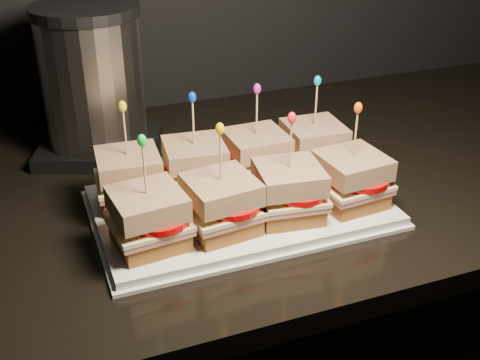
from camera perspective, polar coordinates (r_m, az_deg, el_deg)
name	(u,v)px	position (r m, az deg, el deg)	size (l,w,h in m)	color
cabinet	(304,358)	(1.38, 6.04, -16.40)	(2.41, 0.70, 0.90)	black
granite_slab	(316,168)	(1.10, 7.26, 1.16)	(2.45, 0.74, 0.03)	black
platter	(240,206)	(0.92, 0.00, -2.51)	(0.43, 0.27, 0.02)	white
platter_rim	(240,210)	(0.93, 0.00, -2.83)	(0.44, 0.28, 0.01)	white
sandwich_0_bread_bot	(131,193)	(0.93, -10.29, -1.26)	(0.09, 0.09, 0.02)	brown
sandwich_0_ham	(130,184)	(0.92, -10.38, -0.37)	(0.10, 0.09, 0.01)	#BF695E
sandwich_0_cheese	(130,180)	(0.92, -10.41, 0.01)	(0.10, 0.10, 0.01)	#F5EBA1
sandwich_0_tomato	(138,176)	(0.91, -9.64, 0.39)	(0.09, 0.09, 0.01)	#C30606
sandwich_0_bread_top	(128,164)	(0.91, -10.56, 1.54)	(0.09, 0.09, 0.03)	brown
sandwich_0_pick	(125,136)	(0.89, -10.82, 4.16)	(0.00, 0.00, 0.09)	tan
sandwich_0_frill	(122,106)	(0.87, -11.09, 6.86)	(0.01, 0.01, 0.02)	yellow
sandwich_1_bread_bot	(196,182)	(0.95, -4.23, -0.18)	(0.09, 0.09, 0.02)	brown
sandwich_1_ham	(195,173)	(0.94, -4.26, 0.70)	(0.10, 0.09, 0.01)	#BF695E
sandwich_1_cheese	(195,169)	(0.94, -4.28, 1.07)	(0.10, 0.10, 0.01)	#F5EBA1
sandwich_1_tomato	(203,165)	(0.93, -3.48, 1.45)	(0.09, 0.09, 0.01)	#C30606
sandwich_1_bread_top	(194,153)	(0.93, -4.34, 2.58)	(0.09, 0.09, 0.03)	brown
sandwich_1_pick	(193,126)	(0.91, -4.44, 5.17)	(0.00, 0.00, 0.09)	tan
sandwich_1_frill	(192,97)	(0.89, -4.55, 7.83)	(0.01, 0.01, 0.02)	#0335CE
sandwich_2_bread_bot	(256,171)	(0.98, 1.52, 0.85)	(0.09, 0.09, 0.02)	brown
sandwich_2_ham	(256,162)	(0.97, 1.53, 1.70)	(0.10, 0.09, 0.01)	#BF695E
sandwich_2_cheese	(256,158)	(0.97, 1.54, 2.07)	(0.10, 0.10, 0.01)	#F5EBA1
sandwich_2_tomato	(265,154)	(0.96, 2.34, 2.43)	(0.09, 0.09, 0.01)	#C30606
sandwich_2_bread_top	(256,143)	(0.96, 1.56, 3.55)	(0.09, 0.09, 0.03)	brown
sandwich_2_pick	(257,116)	(0.94, 1.60, 6.06)	(0.00, 0.00, 0.09)	tan
sandwich_2_frill	(257,89)	(0.92, 1.63, 8.65)	(0.01, 0.01, 0.02)	#BF16A0
sandwich_3_bread_bot	(312,161)	(1.02, 6.88, 1.79)	(0.09, 0.09, 0.02)	brown
sandwich_3_ham	(313,152)	(1.01, 6.93, 2.62)	(0.10, 0.09, 0.01)	#BF695E
sandwich_3_cheese	(313,149)	(1.01, 6.96, 2.98)	(0.10, 0.10, 0.01)	#F5EBA1
sandwich_3_tomato	(322,145)	(1.01, 7.75, 3.33)	(0.09, 0.09, 0.01)	#C30606
sandwich_3_bread_top	(314,133)	(1.00, 7.05, 4.40)	(0.09, 0.09, 0.03)	brown
sandwich_3_pick	(316,108)	(0.98, 7.20, 6.83)	(0.00, 0.00, 0.09)	tan
sandwich_3_frill	(318,81)	(0.96, 7.37, 9.32)	(0.01, 0.01, 0.02)	#0695C4
sandwich_4_bread_bot	(150,236)	(0.83, -8.54, -5.23)	(0.09, 0.09, 0.02)	brown
sandwich_4_ham	(149,225)	(0.82, -8.62, -4.27)	(0.10, 0.09, 0.01)	#BF695E
sandwich_4_cheese	(149,221)	(0.81, -8.65, -3.86)	(0.10, 0.10, 0.01)	#F5EBA1
sandwich_4_tomato	(158,217)	(0.81, -7.76, -3.46)	(0.09, 0.09, 0.01)	#C30606
sandwich_4_bread_top	(147,203)	(0.80, -8.79, -2.19)	(0.09, 0.09, 0.03)	brown
sandwich_4_pick	(145,173)	(0.78, -9.04, 0.70)	(0.00, 0.00, 0.09)	tan
sandwich_4_frill	(142,141)	(0.76, -9.29, 3.72)	(0.01, 0.01, 0.02)	green
sandwich_5_bread_bot	(222,221)	(0.85, -1.76, -3.91)	(0.09, 0.09, 0.02)	brown
sandwich_5_ham	(221,211)	(0.84, -1.78, -2.97)	(0.10, 0.09, 0.01)	#BF695E
sandwich_5_cheese	(221,207)	(0.83, -1.79, -2.56)	(0.10, 0.10, 0.01)	#F5EBA1
sandwich_5_tomato	(231,203)	(0.83, -0.87, -2.16)	(0.09, 0.09, 0.01)	#C30606
sandwich_5_bread_top	(221,190)	(0.82, -1.81, -0.91)	(0.09, 0.09, 0.03)	brown
sandwich_5_pick	(220,160)	(0.80, -1.86, 1.93)	(0.00, 0.00, 0.09)	tan
sandwich_5_frill	(220,129)	(0.78, -1.92, 4.88)	(0.01, 0.01, 0.02)	#FCC100
sandwich_6_bread_bot	(288,208)	(0.88, 4.56, -2.63)	(0.09, 0.09, 0.02)	brown
sandwich_6_ham	(288,198)	(0.87, 4.60, -1.71)	(0.10, 0.09, 0.01)	#BF695E
sandwich_6_cheese	(288,194)	(0.87, 4.62, -1.31)	(0.10, 0.10, 0.01)	#F5EBA1
sandwich_6_tomato	(298,190)	(0.87, 5.53, -0.92)	(0.09, 0.09, 0.01)	#C30606
sandwich_6_bread_top	(289,177)	(0.86, 4.69, 0.29)	(0.09, 0.09, 0.03)	brown
sandwich_6_pick	(291,148)	(0.84, 4.81, 3.04)	(0.00, 0.00, 0.09)	tan
sandwich_6_frill	(292,118)	(0.82, 4.94, 5.89)	(0.01, 0.01, 0.02)	red
sandwich_7_bread_bot	(349,195)	(0.92, 10.34, -1.42)	(0.09, 0.09, 0.02)	brown
sandwich_7_ham	(350,186)	(0.92, 10.43, -0.54)	(0.10, 0.09, 0.01)	#BF695E
sandwich_7_cheese	(351,182)	(0.91, 10.47, -0.15)	(0.10, 0.10, 0.01)	#F5EBA1
sandwich_7_tomato	(360,178)	(0.91, 11.35, 0.22)	(0.09, 0.09, 0.01)	#C30606
sandwich_7_bread_top	(352,165)	(0.90, 10.62, 1.38)	(0.09, 0.09, 0.03)	brown
sandwich_7_pick	(355,137)	(0.88, 10.88, 4.02)	(0.00, 0.00, 0.09)	tan
sandwich_7_frill	(358,108)	(0.86, 11.15, 6.73)	(0.01, 0.01, 0.02)	#F24F10
appliance_base	(101,146)	(1.13, -13.04, 3.12)	(0.21, 0.17, 0.03)	#262628
appliance_body	(93,81)	(1.09, -13.76, 9.11)	(0.17, 0.17, 0.23)	silver
appliance_lid	(84,10)	(1.06, -14.54, 15.32)	(0.18, 0.18, 0.02)	#262628
appliance	(93,83)	(1.09, -13.74, 8.89)	(0.21, 0.17, 0.27)	silver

